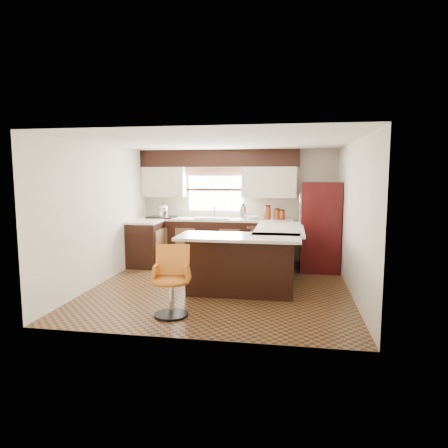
% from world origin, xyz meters
% --- Properties ---
extents(floor, '(4.40, 4.40, 0.00)m').
position_xyz_m(floor, '(0.00, 0.00, 0.00)').
color(floor, '#49301A').
rests_on(floor, ground).
extents(ceiling, '(4.40, 4.40, 0.00)m').
position_xyz_m(ceiling, '(0.00, 0.00, 2.40)').
color(ceiling, silver).
rests_on(ceiling, wall_back).
extents(wall_back, '(4.40, 0.00, 4.40)m').
position_xyz_m(wall_back, '(0.00, 2.20, 1.20)').
color(wall_back, beige).
rests_on(wall_back, floor).
extents(wall_front, '(4.40, 0.00, 4.40)m').
position_xyz_m(wall_front, '(0.00, -2.20, 1.20)').
color(wall_front, beige).
rests_on(wall_front, floor).
extents(wall_left, '(0.00, 4.40, 4.40)m').
position_xyz_m(wall_left, '(-2.10, 0.00, 1.20)').
color(wall_left, beige).
rests_on(wall_left, floor).
extents(wall_right, '(0.00, 4.40, 4.40)m').
position_xyz_m(wall_right, '(2.10, 0.00, 1.20)').
color(wall_right, beige).
rests_on(wall_right, floor).
extents(base_cab_back, '(3.30, 0.60, 0.90)m').
position_xyz_m(base_cab_back, '(-0.45, 1.90, 0.45)').
color(base_cab_back, black).
rests_on(base_cab_back, floor).
extents(base_cab_left, '(0.60, 0.70, 0.90)m').
position_xyz_m(base_cab_left, '(-1.80, 1.25, 0.45)').
color(base_cab_left, black).
rests_on(base_cab_left, floor).
extents(counter_back, '(3.30, 0.60, 0.04)m').
position_xyz_m(counter_back, '(-0.45, 1.90, 0.92)').
color(counter_back, silver).
rests_on(counter_back, base_cab_back).
extents(counter_left, '(0.60, 0.70, 0.04)m').
position_xyz_m(counter_left, '(-1.80, 1.25, 0.92)').
color(counter_left, silver).
rests_on(counter_left, base_cab_left).
extents(soffit, '(3.40, 0.35, 0.36)m').
position_xyz_m(soffit, '(-0.40, 2.03, 2.22)').
color(soffit, black).
rests_on(soffit, wall_back).
extents(upper_cab_left, '(0.94, 0.35, 0.64)m').
position_xyz_m(upper_cab_left, '(-1.62, 2.03, 1.72)').
color(upper_cab_left, beige).
rests_on(upper_cab_left, wall_back).
extents(upper_cab_right, '(1.14, 0.35, 0.64)m').
position_xyz_m(upper_cab_right, '(0.68, 2.03, 1.72)').
color(upper_cab_right, beige).
rests_on(upper_cab_right, wall_back).
extents(window_pane, '(1.20, 0.02, 0.90)m').
position_xyz_m(window_pane, '(-0.50, 2.18, 1.55)').
color(window_pane, white).
rests_on(window_pane, wall_back).
extents(valance, '(1.30, 0.06, 0.18)m').
position_xyz_m(valance, '(-0.50, 2.14, 1.94)').
color(valance, '#D19B93').
rests_on(valance, wall_back).
extents(sink, '(0.75, 0.45, 0.03)m').
position_xyz_m(sink, '(-0.50, 1.88, 0.96)').
color(sink, '#B2B2B7').
rests_on(sink, counter_back).
extents(dishwasher, '(0.58, 0.03, 0.78)m').
position_xyz_m(dishwasher, '(0.55, 1.61, 0.43)').
color(dishwasher, black).
rests_on(dishwasher, floor).
extents(cooktop, '(0.58, 0.50, 0.02)m').
position_xyz_m(cooktop, '(-1.65, 1.88, 0.96)').
color(cooktop, black).
rests_on(cooktop, counter_back).
extents(peninsula_long, '(0.60, 1.95, 0.90)m').
position_xyz_m(peninsula_long, '(0.90, 0.62, 0.45)').
color(peninsula_long, black).
rests_on(peninsula_long, floor).
extents(peninsula_return, '(1.65, 0.60, 0.90)m').
position_xyz_m(peninsula_return, '(0.38, -0.35, 0.45)').
color(peninsula_return, black).
rests_on(peninsula_return, floor).
extents(counter_pen_long, '(0.84, 1.95, 0.04)m').
position_xyz_m(counter_pen_long, '(0.95, 0.62, 0.92)').
color(counter_pen_long, silver).
rests_on(counter_pen_long, peninsula_long).
extents(counter_pen_return, '(1.89, 0.84, 0.04)m').
position_xyz_m(counter_pen_return, '(0.35, -0.44, 0.92)').
color(counter_pen_return, silver).
rests_on(counter_pen_return, peninsula_return).
extents(refrigerator, '(0.75, 0.72, 1.74)m').
position_xyz_m(refrigerator, '(1.71, 1.46, 0.87)').
color(refrigerator, '#3B090B').
rests_on(refrigerator, floor).
extents(bar_chair, '(0.56, 0.56, 0.94)m').
position_xyz_m(bar_chair, '(-0.42, -1.50, 0.47)').
color(bar_chair, orange).
rests_on(bar_chair, floor).
extents(kettle, '(0.22, 0.22, 0.30)m').
position_xyz_m(kettle, '(-1.61, 1.88, 1.12)').
color(kettle, silver).
rests_on(kettle, cooktop).
extents(percolator, '(0.15, 0.15, 0.29)m').
position_xyz_m(percolator, '(0.14, 1.90, 1.09)').
color(percolator, silver).
rests_on(percolator, counter_back).
extents(mixing_bowl, '(0.33, 0.33, 0.07)m').
position_xyz_m(mixing_bowl, '(0.37, 1.90, 0.98)').
color(mixing_bowl, white).
rests_on(mixing_bowl, counter_back).
extents(canister_large, '(0.14, 0.14, 0.27)m').
position_xyz_m(canister_large, '(0.66, 1.92, 1.08)').
color(canister_large, maroon).
rests_on(canister_large, counter_back).
extents(canister_med, '(0.12, 0.12, 0.21)m').
position_xyz_m(canister_med, '(0.85, 1.92, 1.05)').
color(canister_med, maroon).
rests_on(canister_med, counter_back).
extents(canister_small, '(0.12, 0.12, 0.18)m').
position_xyz_m(canister_small, '(0.96, 1.92, 1.03)').
color(canister_small, maroon).
rests_on(canister_small, counter_back).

